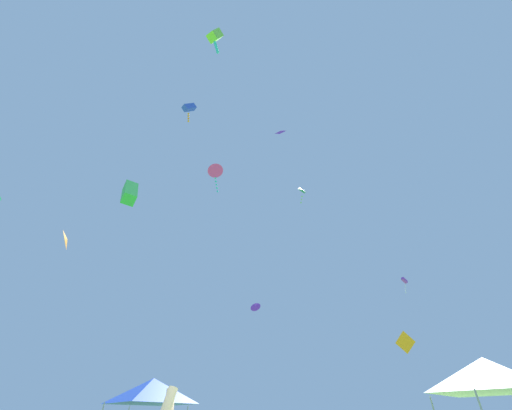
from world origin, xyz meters
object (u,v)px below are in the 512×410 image
(kite_green_diamond, at_px, (302,191))
(kite_orange_diamond, at_px, (405,342))
(canopy_tent_white, at_px, (488,375))
(kite_blue_box, at_px, (189,108))
(kite_magenta_delta, at_px, (215,171))
(canopy_tent_blue, at_px, (152,391))
(kite_purple_delta, at_px, (255,307))
(kite_lime_box, at_px, (215,36))
(kite_purple_diamond, at_px, (280,131))
(kite_green_box, at_px, (130,193))
(kite_purple_box, at_px, (404,281))
(kite_orange_delta, at_px, (66,240))

(kite_green_diamond, xyz_separation_m, kite_orange_diamond, (5.90, -3.67, -17.56))
(canopy_tent_white, xyz_separation_m, kite_blue_box, (-13.46, 5.89, 21.59))
(canopy_tent_white, relative_size, kite_blue_box, 1.12)
(kite_magenta_delta, distance_m, kite_green_diamond, 14.78)
(canopy_tent_blue, xyz_separation_m, kite_blue_box, (-1.59, 2.07, 21.73))
(kite_purple_delta, xyz_separation_m, kite_lime_box, (-1.82, -20.27, 10.05))
(canopy_tent_white, relative_size, kite_lime_box, 1.05)
(canopy_tent_blue, bearing_deg, kite_purple_diamond, 33.13)
(canopy_tent_blue, distance_m, kite_green_box, 8.61)
(kite_purple_box, xyz_separation_m, kite_orange_diamond, (-4.08, -5.99, -7.15))
(kite_lime_box, bearing_deg, kite_purple_box, 51.81)
(kite_purple_delta, bearing_deg, canopy_tent_white, -66.48)
(kite_purple_diamond, bearing_deg, kite_lime_box, -113.64)
(kite_green_box, height_order, kite_purple_box, kite_purple_box)
(kite_purple_delta, height_order, kite_blue_box, kite_blue_box)
(kite_blue_box, bearing_deg, kite_purple_diamond, 15.11)
(kite_magenta_delta, bearing_deg, kite_purple_delta, 75.26)
(canopy_tent_blue, height_order, kite_green_box, kite_green_box)
(kite_lime_box, distance_m, kite_green_diamond, 21.42)
(kite_orange_delta, height_order, kite_blue_box, kite_blue_box)
(kite_orange_diamond, bearing_deg, kite_lime_box, -129.54)
(canopy_tent_white, relative_size, kite_magenta_delta, 1.37)
(kite_lime_box, xyz_separation_m, kite_magenta_delta, (-1.07, 9.30, -2.57))
(canopy_tent_blue, bearing_deg, kite_lime_box, -70.19)
(kite_purple_box, height_order, kite_green_diamond, kite_green_diamond)
(kite_orange_delta, bearing_deg, kite_lime_box, -20.22)
(kite_purple_diamond, relative_size, kite_purple_box, 0.67)
(kite_lime_box, relative_size, kite_purple_box, 2.01)
(kite_orange_diamond, bearing_deg, kite_purple_delta, 160.15)
(kite_purple_delta, relative_size, kite_magenta_delta, 0.46)
(kite_purple_delta, xyz_separation_m, kite_orange_delta, (-7.50, -18.18, -2.67))
(kite_purple_box, height_order, kite_blue_box, kite_blue_box)
(kite_green_box, height_order, kite_purple_diamond, kite_purple_diamond)
(kite_orange_delta, height_order, kite_green_diamond, kite_green_diamond)
(kite_orange_diamond, bearing_deg, canopy_tent_blue, -146.33)
(kite_purple_diamond, relative_size, kite_green_diamond, 0.41)
(kite_green_box, distance_m, kite_blue_box, 18.57)
(kite_green_box, relative_size, kite_magenta_delta, 0.47)
(kite_magenta_delta, bearing_deg, kite_green_box, -94.80)
(kite_orange_delta, bearing_deg, kite_purple_diamond, 38.46)
(kite_lime_box, bearing_deg, canopy_tent_blue, 109.81)
(canopy_tent_blue, bearing_deg, kite_orange_diamond, 33.67)
(kite_green_diamond, height_order, kite_orange_diamond, kite_green_diamond)
(kite_blue_box, height_order, kite_green_diamond, kite_blue_box)
(canopy_tent_blue, distance_m, kite_purple_delta, 16.92)
(canopy_tent_blue, xyz_separation_m, kite_green_diamond, (9.52, 13.94, 21.44))
(kite_green_box, xyz_separation_m, kite_purple_delta, (3.73, 21.09, 2.48))
(kite_blue_box, height_order, kite_orange_diamond, kite_blue_box)
(kite_purple_box, bearing_deg, canopy_tent_blue, -140.17)
(kite_purple_box, bearing_deg, kite_orange_diamond, -124.27)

